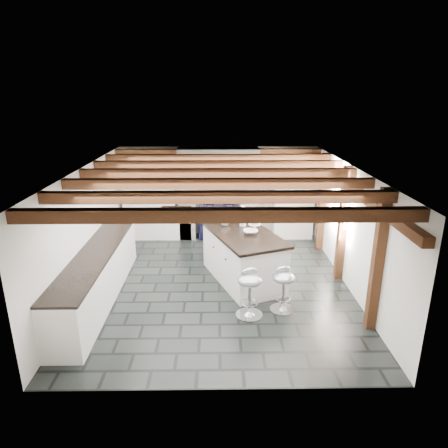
{
  "coord_description": "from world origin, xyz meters",
  "views": [
    {
      "loc": [
        -0.01,
        -7.17,
        3.62
      ],
      "look_at": [
        0.1,
        0.4,
        1.1
      ],
      "focal_mm": 32.0,
      "sensor_mm": 36.0,
      "label": 1
    }
  ],
  "objects_px": {
    "bar_stool_near": "(283,284)",
    "kitchen_island": "(243,256)",
    "range_cooker": "(219,220)",
    "bar_stool_far": "(249,288)"
  },
  "relations": [
    {
      "from": "range_cooker",
      "to": "bar_stool_near",
      "type": "height_order",
      "value": "range_cooker"
    },
    {
      "from": "range_cooker",
      "to": "bar_stool_near",
      "type": "bearing_deg",
      "value": -73.78
    },
    {
      "from": "kitchen_island",
      "to": "bar_stool_near",
      "type": "bearing_deg",
      "value": -83.85
    },
    {
      "from": "kitchen_island",
      "to": "bar_stool_near",
      "type": "height_order",
      "value": "kitchen_island"
    },
    {
      "from": "bar_stool_near",
      "to": "kitchen_island",
      "type": "bearing_deg",
      "value": 102.63
    },
    {
      "from": "kitchen_island",
      "to": "bar_stool_near",
      "type": "relative_size",
      "value": 2.87
    },
    {
      "from": "bar_stool_near",
      "to": "bar_stool_far",
      "type": "distance_m",
      "value": 0.62
    },
    {
      "from": "range_cooker",
      "to": "kitchen_island",
      "type": "height_order",
      "value": "kitchen_island"
    },
    {
      "from": "bar_stool_near",
      "to": "bar_stool_far",
      "type": "bearing_deg",
      "value": -178.07
    },
    {
      "from": "bar_stool_near",
      "to": "bar_stool_far",
      "type": "height_order",
      "value": "bar_stool_far"
    }
  ]
}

